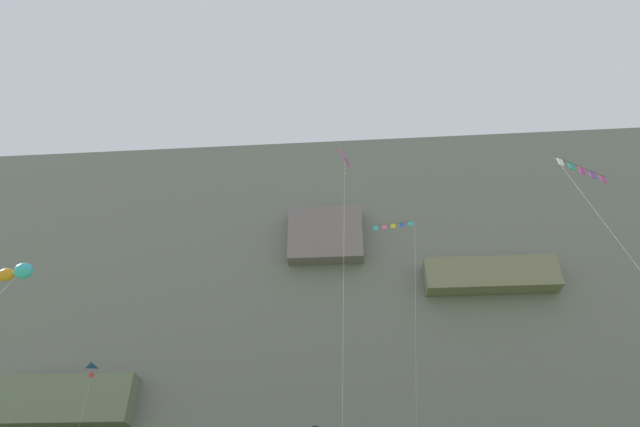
# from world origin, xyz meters

# --- Properties ---
(cliff_face) EXTENTS (180.00, 31.84, 55.02)m
(cliff_face) POSITION_xyz_m (-0.03, 71.62, 27.51)
(cliff_face) COLOR slate
(cliff_face) RESTS_ON ground
(kite_diamond_low_right) EXTENTS (1.40, 6.21, 32.67)m
(kite_diamond_low_right) POSITION_xyz_m (2.87, 33.16, 30.65)
(kite_diamond_low_right) COLOR #CC3399
(kite_diamond_low_right) RESTS_ON ground
(kite_banner_high_left) EXTENTS (3.60, 3.14, 26.66)m
(kite_banner_high_left) POSITION_xyz_m (6.74, 35.88, 23.76)
(kite_banner_high_left) COLOR black
(kite_banner_high_left) RESTS_ON ground
(kite_windsock_mid_right) EXTENTS (3.45, 6.55, 12.94)m
(kite_windsock_mid_right) POSITION_xyz_m (-10.50, 17.28, 12.59)
(kite_windsock_mid_right) COLOR #38B2D1
(kite_windsock_mid_right) RESTS_ON ground
(kite_banner_near_cliff) EXTENTS (3.76, 6.67, 22.30)m
(kite_banner_near_cliff) POSITION_xyz_m (16.67, 23.77, 20.59)
(kite_banner_near_cliff) COLOR black
(kite_banner_near_cliff) RESTS_ON ground
(kite_delta_upper_mid) EXTENTS (2.15, 4.26, 15.60)m
(kite_delta_upper_mid) POSITION_xyz_m (-17.04, 39.08, 15.03)
(kite_delta_upper_mid) COLOR blue
(kite_delta_upper_mid) RESTS_ON ground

